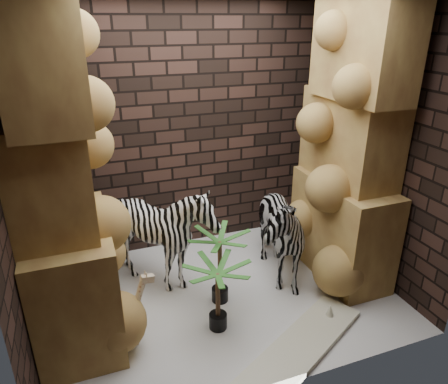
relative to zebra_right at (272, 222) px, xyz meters
name	(u,v)px	position (x,y,z in m)	size (l,w,h in m)	color
floor	(222,295)	(-0.64, -0.19, -0.67)	(3.50, 3.50, 0.00)	silver
wall_back	(185,129)	(-0.64, 1.06, 0.83)	(3.50, 3.50, 0.00)	black
wall_front	(287,219)	(-0.64, -1.44, 0.83)	(3.50, 3.50, 0.00)	black
wall_left	(10,186)	(-2.39, -0.19, 0.83)	(3.00, 3.00, 0.00)	black
wall_right	(378,142)	(1.11, -0.19, 0.83)	(3.00, 3.00, 0.00)	black
rock_pillar_left	(58,181)	(-2.04, -0.19, 0.83)	(0.68, 1.30, 3.00)	tan
rock_pillar_right	(351,145)	(0.78, -0.19, 0.83)	(0.58, 1.25, 3.00)	tan
zebra_right	(272,222)	(0.00, 0.00, 0.00)	(0.61, 1.13, 1.33)	white
zebra_left	(163,240)	(-1.15, 0.22, -0.11)	(0.99, 1.23, 1.11)	white
giraffe_toy	(123,313)	(-1.69, -0.56, -0.30)	(0.37, 0.12, 0.72)	beige
palm_front	(220,268)	(-0.69, -0.25, -0.27)	(0.36, 0.36, 0.79)	#1F671E
palm_back	(218,297)	(-0.84, -0.63, -0.32)	(0.36, 0.36, 0.70)	#1F671E
surfboard	(298,350)	(-0.30, -1.17, -0.64)	(1.64, 0.40, 0.05)	beige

